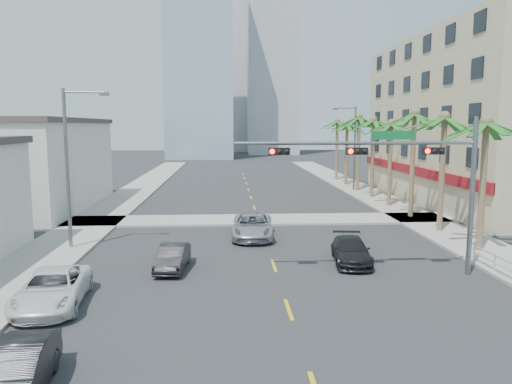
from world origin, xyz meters
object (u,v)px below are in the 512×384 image
at_px(car_parked_mid, 15,372).
at_px(car_lane_center, 252,226).
at_px(car_lane_right, 351,251).
at_px(car_lane_left, 173,257).
at_px(car_parked_far, 52,289).
at_px(traffic_signal_mast, 405,168).

relative_size(car_parked_mid, car_lane_center, 0.79).
xyz_separation_m(car_parked_mid, car_lane_right, (11.79, 12.12, -0.06)).
relative_size(car_parked_mid, car_lane_left, 1.14).
height_order(car_lane_left, car_lane_center, car_lane_center).
relative_size(car_parked_far, car_lane_right, 1.15).
bearing_deg(car_lane_center, car_lane_right, -48.71).
xyz_separation_m(car_parked_mid, car_parked_far, (-1.32, 6.69, 0.01)).
distance_m(car_parked_far, car_lane_left, 6.30).
bearing_deg(car_lane_center, car_parked_mid, -107.96).
bearing_deg(car_lane_left, traffic_signal_mast, -4.92).
height_order(car_lane_left, car_lane_right, car_lane_right).
xyz_separation_m(car_lane_left, car_lane_right, (8.99, 0.66, 0.03)).
bearing_deg(traffic_signal_mast, car_lane_right, 127.29).
relative_size(car_parked_far, car_lane_left, 1.37).
bearing_deg(traffic_signal_mast, car_parked_far, -168.38).
bearing_deg(car_lane_right, car_parked_mid, -127.47).
relative_size(car_lane_left, car_lane_center, 0.69).
distance_m(traffic_signal_mast, car_lane_left, 11.79).
bearing_deg(car_lane_right, car_parked_far, -150.77).
distance_m(car_parked_far, car_lane_center, 14.21).
distance_m(car_parked_mid, car_lane_right, 16.90).
xyz_separation_m(car_parked_far, car_lane_left, (4.12, 4.76, -0.09)).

